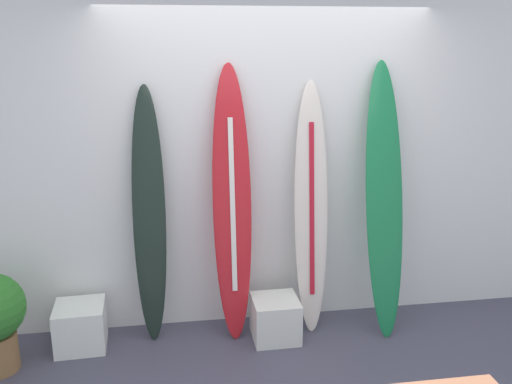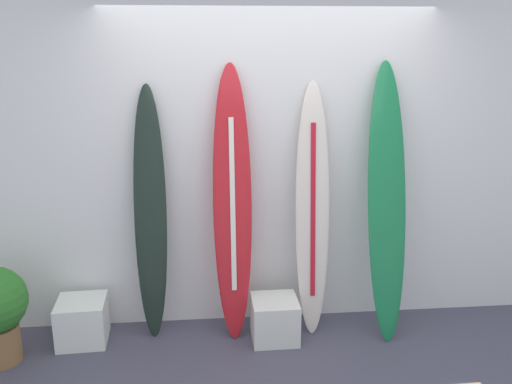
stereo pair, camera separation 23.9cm
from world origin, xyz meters
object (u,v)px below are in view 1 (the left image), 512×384
surfboard_crimson (232,207)px  display_block_center (81,326)px  surfboard_emerald (384,201)px  surfboard_charcoal (149,218)px  surfboard_ivory (311,209)px  display_block_left (275,319)px

surfboard_crimson → display_block_center: 1.46m
surfboard_crimson → surfboard_emerald: 1.18m
surfboard_charcoal → surfboard_ivory: (1.24, -0.02, 0.02)m
surfboard_emerald → display_block_left: surfboard_emerald is taller
surfboard_charcoal → surfboard_ivory: surfboard_ivory is taller
surfboard_charcoal → display_block_center: (-0.55, -0.10, -0.80)m
surfboard_ivory → display_block_left: (-0.31, -0.18, -0.82)m
surfboard_crimson → display_block_left: size_ratio=5.90×
surfboard_ivory → surfboard_charcoal: bearing=178.9°
surfboard_crimson → surfboard_ivory: (0.62, 0.02, -0.06)m
surfboard_charcoal → surfboard_crimson: bearing=-3.9°
surfboard_crimson → surfboard_ivory: bearing=1.7°
display_block_left → display_block_center: 1.49m
surfboard_ivory → surfboard_crimson: bearing=-178.3°
surfboard_emerald → display_block_left: 1.25m
surfboard_charcoal → display_block_center: bearing=-169.4°
surfboard_crimson → surfboard_emerald: (1.18, -0.08, 0.02)m
surfboard_crimson → surfboard_charcoal: bearing=176.1°
surfboard_ivory → display_block_left: size_ratio=5.52×
surfboard_charcoal → surfboard_crimson: surfboard_crimson is taller
surfboard_crimson → display_block_left: (0.31, -0.16, -0.88)m
surfboard_ivory → display_block_center: 1.97m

